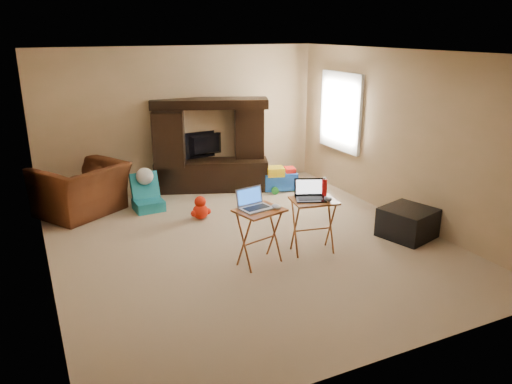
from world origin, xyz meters
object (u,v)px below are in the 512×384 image
child_rocker (148,192)px  laptop_left (256,200)px  television (207,145)px  plush_toy (200,207)px  recliner (81,190)px  ottoman (408,223)px  push_toy (280,178)px  mouse_left (276,207)px  laptop_right (311,191)px  tray_table_right (313,226)px  entertainment_center (211,145)px  mouse_right (328,199)px  tray_table_left (260,237)px  water_bottle (324,188)px

child_rocker → laptop_left: (0.74, -2.45, 0.53)m
television → plush_toy: (-0.67, -1.49, -0.60)m
recliner → ottoman: size_ratio=1.90×
push_toy → mouse_left: bearing=-103.5°
laptop_left → mouse_left: (0.22, -0.10, -0.09)m
television → laptop_right: television is taller
laptop_left → push_toy: bearing=46.1°
recliner → tray_table_right: (2.50, -2.75, -0.04)m
entertainment_center → child_rocker: size_ratio=3.37×
tray_table_right → recliner: bearing=142.5°
mouse_right → ottoman: bearing=-1.0°
tray_table_left → water_bottle: water_bottle is taller
tray_table_left → plush_toy: bearing=80.8°
push_toy → water_bottle: (-0.65, -2.40, 0.60)m
mouse_left → laptop_left: bearing=155.6°
laptop_right → entertainment_center: bearing=116.3°
recliner → tray_table_right: recliner is taller
recliner → water_bottle: water_bottle is taller
television → plush_toy: size_ratio=2.25×
plush_toy → recliner: bearing=147.3°
laptop_right → water_bottle: bearing=36.4°
entertainment_center → push_toy: bearing=-5.8°
recliner → mouse_left: size_ratio=8.42×
entertainment_center → mouse_left: (-0.33, -3.12, -0.08)m
push_toy → mouse_right: size_ratio=4.12×
child_rocker → recliner: bearing=160.7°
tray_table_left → mouse_left: bearing=-34.3°
tray_table_right → laptop_right: laptop_right is taller
entertainment_center → laptop_right: bearing=-65.0°
television → tray_table_left: television is taller
water_bottle → laptop_right: bearing=-166.0°
television → push_toy: television is taller
entertainment_center → tray_table_right: (0.25, -3.04, -0.46)m
tray_table_left → water_bottle: (0.97, 0.09, 0.47)m
child_rocker → ottoman: bearing=-43.9°
television → mouse_right: 3.37m
ottoman → laptop_right: (-1.50, 0.16, 0.63)m
mouse_right → television: bearing=96.4°
television → ottoman: size_ratio=1.29×
push_toy → tray_table_left: size_ratio=0.84×
recliner → water_bottle: (2.70, -2.67, 0.43)m
entertainment_center → water_bottle: bearing=-60.3°
ottoman → mouse_left: bearing=178.3°
entertainment_center → ottoman: 3.66m
mouse_left → tray_table_right: bearing=8.2°
television → laptop_left: 3.26m
plush_toy → water_bottle: bearing=-56.0°
child_rocker → laptop_right: 2.92m
television → mouse_left: 3.33m
child_rocker → tray_table_right: tray_table_right is taller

